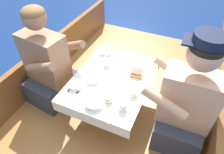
{
  "coord_description": "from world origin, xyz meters",
  "views": [
    {
      "loc": [
        0.52,
        -1.25,
        1.84
      ],
      "look_at": [
        0.0,
        -0.09,
        0.7
      ],
      "focal_mm": 32.0,
      "sensor_mm": 36.0,
      "label": 1
    }
  ],
  "objects": [
    {
      "name": "bowl_center_far",
      "position": [
        -0.22,
        0.24,
        0.7
      ],
      "size": [
        0.14,
        0.14,
        0.04
      ],
      "color": "white",
      "rests_on": "cockpit_table"
    },
    {
      "name": "utensil_spoon_starboard",
      "position": [
        0.17,
        0.2,
        0.68
      ],
      "size": [
        0.1,
        0.16,
        0.01
      ],
      "rotation": [
        0.0,
        0.0,
        2.06
      ],
      "color": "silver",
      "rests_on": "cockpit_table"
    },
    {
      "name": "tin_can",
      "position": [
        0.08,
        -0.33,
        0.71
      ],
      "size": [
        0.07,
        0.07,
        0.05
      ],
      "color": "silver",
      "rests_on": "cockpit_table"
    },
    {
      "name": "plate_bread",
      "position": [
        0.01,
        0.21,
        0.68
      ],
      "size": [
        0.17,
        0.17,
        0.01
      ],
      "color": "white",
      "rests_on": "cockpit_table"
    },
    {
      "name": "bowl_starboard_near",
      "position": [
        0.0,
        -0.42,
        0.7
      ],
      "size": [
        0.13,
        0.13,
        0.04
      ],
      "color": "white",
      "rests_on": "cockpit_table"
    },
    {
      "name": "utensil_knife_port",
      "position": [
        0.05,
        -0.22,
        0.68
      ],
      "size": [
        0.15,
        0.1,
        0.0
      ],
      "rotation": [
        0.0,
        0.0,
        0.54
      ],
      "color": "silver",
      "rests_on": "cockpit_table"
    },
    {
      "name": "cockpit_table",
      "position": [
        0.0,
        -0.09,
        0.64
      ],
      "size": [
        0.64,
        0.85,
        0.42
      ],
      "color": "#B2B2B7",
      "rests_on": "boat_deck"
    },
    {
      "name": "coffee_cup_starboard",
      "position": [
        0.21,
        -0.36,
        0.71
      ],
      "size": [
        0.09,
        0.06,
        0.07
      ],
      "color": "white",
      "rests_on": "cockpit_table"
    },
    {
      "name": "bowl_port_far",
      "position": [
        -0.23,
        -0.3,
        0.7
      ],
      "size": [
        0.11,
        0.11,
        0.04
      ],
      "color": "white",
      "rests_on": "cockpit_table"
    },
    {
      "name": "utensil_spoon_center",
      "position": [
        0.26,
        -0.46,
        0.68
      ],
      "size": [
        0.15,
        0.1,
        0.01
      ],
      "rotation": [
        0.0,
        0.0,
        0.57
      ],
      "color": "silver",
      "rests_on": "cockpit_table"
    },
    {
      "name": "sandwich",
      "position": [
        0.18,
        0.03,
        0.71
      ],
      "size": [
        0.12,
        0.11,
        0.05
      ],
      "rotation": [
        0.0,
        0.0,
        0.14
      ],
      "color": "tan",
      "rests_on": "plate_sandwich"
    },
    {
      "name": "person_starboard",
      "position": [
        0.62,
        -0.13,
        0.68
      ],
      "size": [
        0.53,
        0.45,
        1.02
      ],
      "rotation": [
        0.0,
        0.0,
        3.17
      ],
      "color": "#333847",
      "rests_on": "boat_deck"
    },
    {
      "name": "ground_plane",
      "position": [
        0.0,
        0.0,
        0.0
      ],
      "size": [
        60.0,
        60.0,
        0.0
      ],
      "primitive_type": "plane",
      "color": "navy"
    },
    {
      "name": "utensil_fork_port",
      "position": [
        -0.25,
        -0.42,
        0.68
      ],
      "size": [
        0.06,
        0.17,
        0.0
      ],
      "rotation": [
        0.0,
        0.0,
        1.83
      ],
      "color": "silver",
      "rests_on": "cockpit_table"
    },
    {
      "name": "plate_sandwich",
      "position": [
        0.18,
        0.03,
        0.68
      ],
      "size": [
        0.2,
        0.2,
        0.01
      ],
      "color": "white",
      "rests_on": "cockpit_table"
    },
    {
      "name": "bowl_port_near",
      "position": [
        -0.15,
        -0.18,
        0.7
      ],
      "size": [
        0.12,
        0.12,
        0.04
      ],
      "color": "white",
      "rests_on": "cockpit_table"
    },
    {
      "name": "gunwale_port",
      "position": [
        -0.89,
        0.0,
        0.46
      ],
      "size": [
        0.06,
        3.07,
        0.4
      ],
      "primitive_type": "cube",
      "color": "brown",
      "rests_on": "boat_deck"
    },
    {
      "name": "coffee_cup_port",
      "position": [
        -0.12,
        0.06,
        0.71
      ],
      "size": [
        0.1,
        0.07,
        0.06
      ],
      "color": "white",
      "rests_on": "cockpit_table"
    },
    {
      "name": "boat_deck",
      "position": [
        0.0,
        0.0,
        0.13
      ],
      "size": [
        1.84,
        3.07,
        0.26
      ],
      "primitive_type": "cube",
      "color": "#9E6B38",
      "rests_on": "ground_plane"
    },
    {
      "name": "utensil_spoon_port",
      "position": [
        0.16,
        0.28,
        0.68
      ],
      "size": [
        0.17,
        0.05,
        0.01
      ],
      "rotation": [
        0.0,
        0.0,
        0.22
      ],
      "color": "silver",
      "rests_on": "cockpit_table"
    },
    {
      "name": "person_port",
      "position": [
        -0.62,
        -0.17,
        0.65
      ],
      "size": [
        0.56,
        0.5,
        0.98
      ],
      "rotation": [
        0.0,
        0.0,
        -0.13
      ],
      "color": "#333847",
      "rests_on": "boat_deck"
    },
    {
      "name": "utensil_fork_starboard",
      "position": [
        -0.19,
        -0.41,
        0.68
      ],
      "size": [
        0.03,
        0.17,
        0.0
      ],
      "rotation": [
        0.0,
        0.0,
        1.47
      ],
      "color": "silver",
      "rests_on": "cockpit_table"
    },
    {
      "name": "coffee_cup_center",
      "position": [
        0.23,
        -0.2,
        0.71
      ],
      "size": [
        0.09,
        0.07,
        0.05
      ],
      "color": "white",
      "rests_on": "cockpit_table"
    },
    {
      "name": "gunwale_starboard",
      "position": [
        0.89,
        0.0,
        0.46
      ],
      "size": [
        0.06,
        3.07,
        0.4
      ],
      "primitive_type": "cube",
      "color": "brown",
      "rests_on": "boat_deck"
    }
  ]
}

